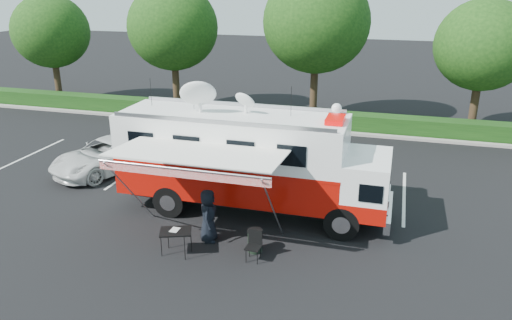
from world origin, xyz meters
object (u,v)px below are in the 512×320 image
(white_suv, at_px, (110,170))
(folding_table, at_px, (176,232))
(command_truck, at_px, (250,161))
(trash_bin, at_px, (255,241))

(white_suv, bearing_deg, folding_table, -22.16)
(white_suv, bearing_deg, command_truck, 4.70)
(command_truck, height_order, folding_table, command_truck)
(command_truck, height_order, trash_bin, command_truck)
(command_truck, distance_m, white_suv, 8.09)
(white_suv, height_order, folding_table, folding_table)
(command_truck, relative_size, trash_bin, 13.17)
(white_suv, relative_size, folding_table, 4.61)
(white_suv, distance_m, trash_bin, 9.89)
(white_suv, xyz_separation_m, folding_table, (6.10, -5.98, 0.78))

